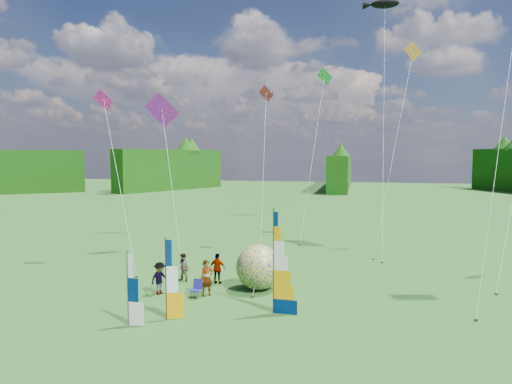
% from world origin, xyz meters
% --- Properties ---
extents(ground, '(220.00, 220.00, 0.00)m').
position_xyz_m(ground, '(0.00, 0.00, 0.00)').
color(ground, '#2E6D22').
rests_on(ground, ground).
extents(treeline_ring, '(210.00, 210.00, 8.00)m').
position_xyz_m(treeline_ring, '(0.00, 0.00, 4.00)').
color(treeline_ring, '#0D4A0D').
rests_on(treeline_ring, ground).
extents(feather_banner_main, '(1.29, 0.16, 4.74)m').
position_xyz_m(feather_banner_main, '(0.16, 2.50, 2.37)').
color(feather_banner_main, '#011D51').
rests_on(feather_banner_main, ground).
extents(side_banner_left, '(0.98, 0.42, 3.59)m').
position_xyz_m(side_banner_left, '(-4.35, 0.66, 1.80)').
color(side_banner_left, orange).
rests_on(side_banner_left, ground).
extents(side_banner_far, '(0.93, 0.11, 3.12)m').
position_xyz_m(side_banner_far, '(-5.64, -0.38, 1.56)').
color(side_banner_far, white).
rests_on(side_banner_far, ground).
extents(bol_inflatable, '(2.88, 2.88, 2.47)m').
position_xyz_m(bol_inflatable, '(-1.30, 6.01, 1.23)').
color(bol_inflatable, '#001083').
rests_on(bol_inflatable, ground).
extents(spectator_a, '(0.81, 0.79, 1.88)m').
position_xyz_m(spectator_a, '(-3.70, 4.31, 0.94)').
color(spectator_a, '#66594C').
rests_on(spectator_a, ground).
extents(spectator_b, '(0.88, 0.60, 1.64)m').
position_xyz_m(spectator_b, '(-5.87, 6.56, 0.82)').
color(spectator_b, '#66594C').
rests_on(spectator_b, ground).
extents(spectator_c, '(0.88, 1.17, 1.71)m').
position_xyz_m(spectator_c, '(-6.20, 4.01, 0.85)').
color(spectator_c, '#66594C').
rests_on(spectator_c, ground).
extents(spectator_d, '(1.07, 0.54, 1.75)m').
position_xyz_m(spectator_d, '(-3.82, 6.57, 0.87)').
color(spectator_d, '#66594C').
rests_on(spectator_d, ground).
extents(camp_chair, '(0.59, 0.59, 0.94)m').
position_xyz_m(camp_chair, '(-4.11, 3.85, 0.47)').
color(camp_chair, navy).
rests_on(camp_chair, ground).
extents(kite_whale, '(4.65, 15.01, 22.33)m').
position_xyz_m(kite_whale, '(5.78, 19.73, 11.17)').
color(kite_whale, black).
rests_on(kite_whale, ground).
extents(kite_rainbow_delta, '(11.00, 12.11, 13.01)m').
position_xyz_m(kite_rainbow_delta, '(-9.17, 12.63, 6.51)').
color(kite_rainbow_delta, red).
rests_on(kite_rainbow_delta, ground).
extents(kite_parafoil, '(8.43, 12.08, 18.82)m').
position_xyz_m(kite_parafoil, '(10.76, 7.06, 9.41)').
color(kite_parafoil, '#A3121A').
rests_on(kite_parafoil, ground).
extents(small_kite_red, '(5.50, 10.51, 13.54)m').
position_xyz_m(small_kite_red, '(-3.04, 15.63, 6.77)').
color(small_kite_red, '#BC2C38').
rests_on(small_kite_red, ground).
extents(small_kite_orange, '(7.58, 10.78, 17.02)m').
position_xyz_m(small_kite_orange, '(6.55, 18.30, 8.51)').
color(small_kite_orange, orange).
rests_on(small_kite_orange, ground).
extents(small_kite_pink, '(7.95, 7.99, 12.57)m').
position_xyz_m(small_kite_pink, '(-11.35, 9.17, 6.29)').
color(small_kite_pink, '#FE20AB').
rests_on(small_kite_pink, ground).
extents(small_kite_green, '(8.73, 12.97, 16.54)m').
position_xyz_m(small_kite_green, '(-0.10, 23.60, 8.27)').
color(small_kite_green, '#2CCE52').
rests_on(small_kite_green, ground).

